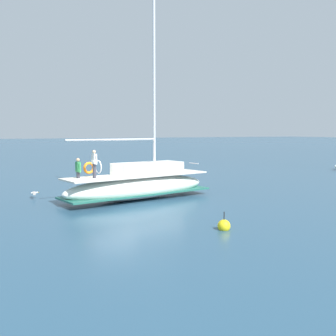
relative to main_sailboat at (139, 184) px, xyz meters
name	(u,v)px	position (x,y,z in m)	size (l,w,h in m)	color
ground_plane	(112,203)	(0.51, -1.89, -0.92)	(400.00, 400.00, 0.00)	#284C66
main_sailboat	(139,184)	(0.00, 0.00, 0.00)	(4.21, 9.88, 14.34)	white
seagull	(34,193)	(-2.98, -5.69, -0.58)	(1.15, 0.47, 0.17)	silver
mooring_buoy	(224,226)	(8.54, 0.35, -0.76)	(0.54, 0.54, 0.87)	yellow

